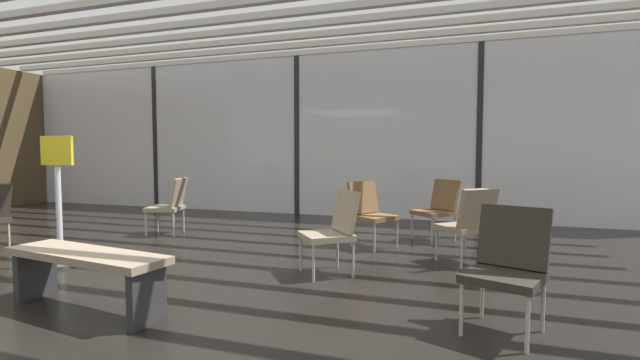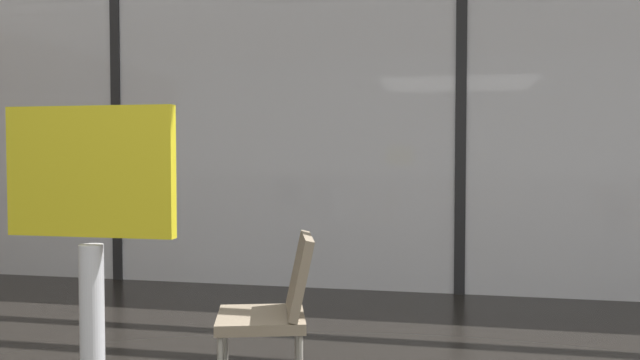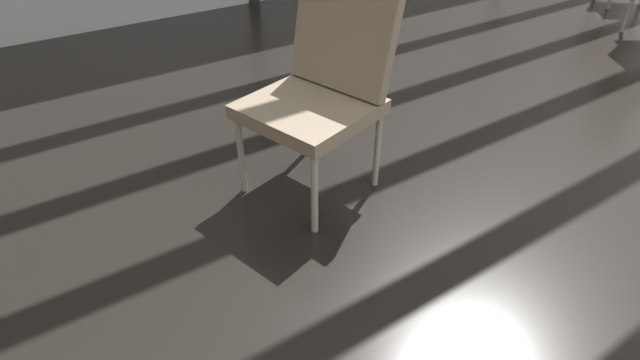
% 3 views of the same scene
% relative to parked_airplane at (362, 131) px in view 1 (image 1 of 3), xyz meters
% --- Properties ---
extents(ground_plane, '(60.00, 60.00, 0.00)m').
position_rel_parked_airplane_xyz_m(ground_plane, '(-0.03, -10.87, -1.97)').
color(ground_plane, black).
extents(glass_curtain_wall, '(14.00, 0.08, 3.22)m').
position_rel_parked_airplane_xyz_m(glass_curtain_wall, '(-0.03, -5.67, -0.36)').
color(glass_curtain_wall, silver).
rests_on(glass_curtain_wall, ground).
extents(window_mullion_0, '(0.10, 0.12, 3.22)m').
position_rel_parked_airplane_xyz_m(window_mullion_0, '(-3.53, -5.67, -0.36)').
color(window_mullion_0, black).
rests_on(window_mullion_0, ground).
extents(window_mullion_1, '(0.10, 0.12, 3.22)m').
position_rel_parked_airplane_xyz_m(window_mullion_1, '(-0.03, -5.67, -0.36)').
color(window_mullion_1, black).
rests_on(window_mullion_1, ground).
extents(window_mullion_2, '(0.10, 0.12, 3.22)m').
position_rel_parked_airplane_xyz_m(window_mullion_2, '(3.47, -5.67, -0.36)').
color(window_mullion_2, black).
rests_on(window_mullion_2, ground).
extents(parked_airplane, '(11.20, 3.94, 3.94)m').
position_rel_parked_airplane_xyz_m(parked_airplane, '(0.00, 0.00, 0.00)').
color(parked_airplane, silver).
rests_on(parked_airplane, ground).
extents(lounge_chair_0, '(0.71, 0.70, 0.87)m').
position_rel_parked_airplane_xyz_m(lounge_chair_0, '(1.97, -9.72, -1.48)').
color(lounge_chair_0, '#7F705B').
rests_on(lounge_chair_0, ground).
extents(lounge_chair_1, '(0.63, 0.66, 0.87)m').
position_rel_parked_airplane_xyz_m(lounge_chair_1, '(3.54, -10.71, -1.48)').
color(lounge_chair_1, '#28231E').
rests_on(lounge_chair_1, ground).
extents(lounge_chair_4, '(0.71, 0.71, 0.87)m').
position_rel_parked_airplane_xyz_m(lounge_chair_4, '(2.88, -7.57, -1.48)').
color(lounge_chair_4, brown).
rests_on(lounge_chair_4, ground).
extents(lounge_chair_5, '(0.71, 0.71, 0.87)m').
position_rel_parked_airplane_xyz_m(lounge_chair_5, '(3.30, -8.88, -1.48)').
color(lounge_chair_5, '#7F705B').
rests_on(lounge_chair_5, ground).
extents(lounge_chair_6, '(0.64, 0.61, 0.87)m').
position_rel_parked_airplane_xyz_m(lounge_chair_6, '(-1.06, -8.42, -1.48)').
color(lounge_chair_6, '#7F705B').
rests_on(lounge_chair_6, ground).
extents(lounge_chair_7, '(0.70, 0.69, 0.87)m').
position_rel_parked_airplane_xyz_m(lounge_chair_7, '(2.04, -8.29, -1.48)').
color(lounge_chair_7, brown).
rests_on(lounge_chair_7, ground).
extents(waiting_bench, '(1.54, 0.59, 0.47)m').
position_rel_parked_airplane_xyz_m(waiting_bench, '(0.39, -11.34, -1.61)').
color(waiting_bench, '#7F705B').
rests_on(waiting_bench, ground).
extents(info_sign, '(0.44, 0.32, 1.44)m').
position_rel_parked_airplane_xyz_m(info_sign, '(-0.97, -10.41, -1.29)').
color(info_sign, '#333333').
rests_on(info_sign, ground).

